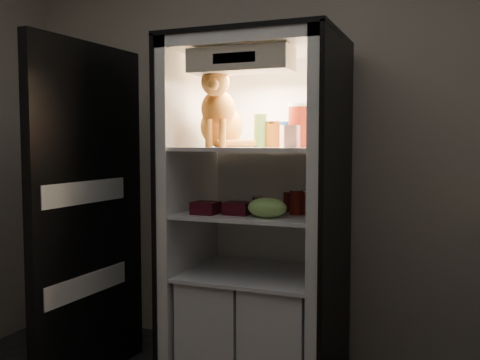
% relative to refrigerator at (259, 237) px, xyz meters
% --- Properties ---
extents(room_shell, '(3.60, 3.60, 3.60)m').
position_rel_refrigerator_xyz_m(room_shell, '(0.00, -1.38, 0.83)').
color(room_shell, white).
rests_on(room_shell, floor).
extents(refrigerator, '(0.90, 0.72, 1.88)m').
position_rel_refrigerator_xyz_m(refrigerator, '(0.00, 0.00, 0.00)').
color(refrigerator, white).
rests_on(refrigerator, floor).
extents(fridge_door, '(0.10, 0.87, 1.85)m').
position_rel_refrigerator_xyz_m(fridge_door, '(-0.85, -0.38, 0.12)').
color(fridge_door, black).
rests_on(fridge_door, floor).
extents(tabby_cat, '(0.40, 0.44, 0.45)m').
position_rel_refrigerator_xyz_m(tabby_cat, '(-0.18, -0.11, 0.66)').
color(tabby_cat, '#CF601A').
rests_on(tabby_cat, refrigerator).
extents(parmesan_shaker, '(0.07, 0.07, 0.18)m').
position_rel_refrigerator_xyz_m(parmesan_shaker, '(0.03, -0.06, 0.59)').
color(parmesan_shaker, green).
rests_on(parmesan_shaker, refrigerator).
extents(mayo_tub, '(0.10, 0.10, 0.14)m').
position_rel_refrigerator_xyz_m(mayo_tub, '(0.11, 0.12, 0.57)').
color(mayo_tub, white).
rests_on(mayo_tub, refrigerator).
extents(salsa_jar, '(0.08, 0.08, 0.14)m').
position_rel_refrigerator_xyz_m(salsa_jar, '(0.09, -0.04, 0.57)').
color(salsa_jar, maroon).
rests_on(salsa_jar, refrigerator).
extents(pepper_jar, '(0.14, 0.14, 0.23)m').
position_rel_refrigerator_xyz_m(pepper_jar, '(0.23, 0.00, 0.61)').
color(pepper_jar, '#A22A15').
rests_on(pepper_jar, refrigerator).
extents(cream_carton, '(0.06, 0.06, 0.11)m').
position_rel_refrigerator_xyz_m(cream_carton, '(0.25, -0.20, 0.55)').
color(cream_carton, beige).
rests_on(cream_carton, refrigerator).
extents(soda_can_a, '(0.06, 0.06, 0.11)m').
position_rel_refrigerator_xyz_m(soda_can_a, '(0.16, 0.03, 0.20)').
color(soda_can_a, black).
rests_on(soda_can_a, refrigerator).
extents(soda_can_b, '(0.07, 0.07, 0.12)m').
position_rel_refrigerator_xyz_m(soda_can_b, '(0.27, -0.05, 0.21)').
color(soda_can_b, black).
rests_on(soda_can_b, refrigerator).
extents(soda_can_c, '(0.07, 0.07, 0.13)m').
position_rel_refrigerator_xyz_m(soda_can_c, '(0.24, -0.08, 0.21)').
color(soda_can_c, black).
rests_on(soda_can_c, refrigerator).
extents(condiment_jar, '(0.06, 0.06, 0.08)m').
position_rel_refrigerator_xyz_m(condiment_jar, '(-0.01, 0.02, 0.19)').
color(condiment_jar, brown).
rests_on(condiment_jar, refrigerator).
extents(grape_bag, '(0.20, 0.15, 0.10)m').
position_rel_refrigerator_xyz_m(grape_bag, '(0.13, -0.24, 0.20)').
color(grape_bag, '#7FBA57').
rests_on(grape_bag, refrigerator).
extents(berry_box_left, '(0.13, 0.13, 0.06)m').
position_rel_refrigerator_xyz_m(berry_box_left, '(-0.21, -0.24, 0.18)').
color(berry_box_left, '#490C16').
rests_on(berry_box_left, refrigerator).
extents(berry_box_right, '(0.13, 0.13, 0.06)m').
position_rel_refrigerator_xyz_m(berry_box_right, '(-0.05, -0.19, 0.18)').
color(berry_box_right, '#490C16').
rests_on(berry_box_right, refrigerator).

